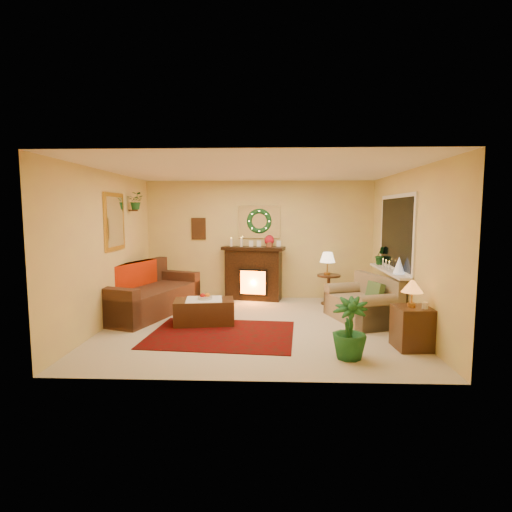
{
  "coord_description": "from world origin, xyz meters",
  "views": [
    {
      "loc": [
        0.26,
        -6.6,
        1.92
      ],
      "look_at": [
        0.0,
        0.35,
        1.15
      ],
      "focal_mm": 28.0,
      "sensor_mm": 36.0,
      "label": 1
    }
  ],
  "objects_px": {
    "sofa": "(149,291)",
    "fireplace": "(253,275)",
    "end_table_square": "(412,330)",
    "side_table_round": "(329,289)",
    "loveseat": "(362,297)",
    "coffee_table": "(204,312)"
  },
  "relations": [
    {
      "from": "loveseat",
      "to": "coffee_table",
      "type": "xyz_separation_m",
      "value": [
        -2.75,
        -0.3,
        -0.21
      ]
    },
    {
      "from": "fireplace",
      "to": "end_table_square",
      "type": "xyz_separation_m",
      "value": [
        2.38,
        -3.1,
        -0.28
      ]
    },
    {
      "from": "sofa",
      "to": "fireplace",
      "type": "xyz_separation_m",
      "value": [
        1.92,
        1.32,
        0.12
      ]
    },
    {
      "from": "loveseat",
      "to": "coffee_table",
      "type": "relative_size",
      "value": 1.36
    },
    {
      "from": "sofa",
      "to": "fireplace",
      "type": "relative_size",
      "value": 1.85
    },
    {
      "from": "loveseat",
      "to": "coffee_table",
      "type": "height_order",
      "value": "loveseat"
    },
    {
      "from": "fireplace",
      "to": "coffee_table",
      "type": "xyz_separation_m",
      "value": [
        -0.76,
        -1.97,
        -0.34
      ]
    },
    {
      "from": "coffee_table",
      "to": "sofa",
      "type": "bearing_deg",
      "value": 142.79
    },
    {
      "from": "coffee_table",
      "to": "loveseat",
      "type": "bearing_deg",
      "value": -1.71
    },
    {
      "from": "sofa",
      "to": "loveseat",
      "type": "xyz_separation_m",
      "value": [
        3.91,
        -0.35,
        -0.01
      ]
    },
    {
      "from": "side_table_round",
      "to": "coffee_table",
      "type": "relative_size",
      "value": 0.62
    },
    {
      "from": "loveseat",
      "to": "side_table_round",
      "type": "height_order",
      "value": "loveseat"
    },
    {
      "from": "fireplace",
      "to": "sofa",
      "type": "bearing_deg",
      "value": -134.13
    },
    {
      "from": "sofa",
      "to": "coffee_table",
      "type": "xyz_separation_m",
      "value": [
        1.16,
        -0.65,
        -0.22
      ]
    },
    {
      "from": "sofa",
      "to": "end_table_square",
      "type": "relative_size",
      "value": 3.74
    },
    {
      "from": "loveseat",
      "to": "coffee_table",
      "type": "bearing_deg",
      "value": 167.31
    },
    {
      "from": "end_table_square",
      "to": "side_table_round",
      "type": "bearing_deg",
      "value": 106.47
    },
    {
      "from": "sofa",
      "to": "fireplace",
      "type": "bearing_deg",
      "value": 53.09
    },
    {
      "from": "side_table_round",
      "to": "end_table_square",
      "type": "height_order",
      "value": "side_table_round"
    },
    {
      "from": "loveseat",
      "to": "side_table_round",
      "type": "bearing_deg",
      "value": 88.7
    },
    {
      "from": "fireplace",
      "to": "coffee_table",
      "type": "distance_m",
      "value": 2.14
    },
    {
      "from": "sofa",
      "to": "side_table_round",
      "type": "xyz_separation_m",
      "value": [
        3.51,
        0.91,
        -0.1
      ]
    }
  ]
}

